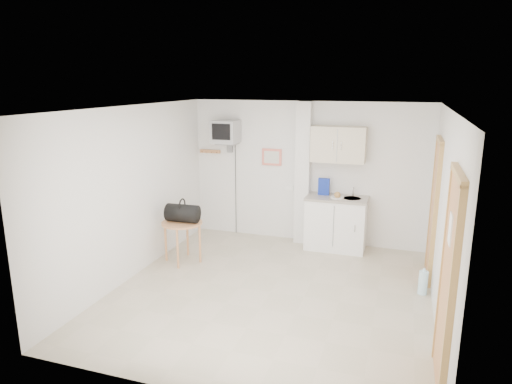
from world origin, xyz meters
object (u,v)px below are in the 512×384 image
(duffel_bag, at_px, (183,213))
(water_bottle, at_px, (423,283))
(crt_television, at_px, (226,132))
(round_table, at_px, (182,227))

(duffel_bag, relative_size, water_bottle, 1.42)
(crt_television, bearing_deg, duffel_bag, -97.82)
(round_table, bearing_deg, crt_television, 81.90)
(crt_television, relative_size, water_bottle, 5.86)
(crt_television, distance_m, duffel_bag, 1.80)
(round_table, height_order, water_bottle, round_table)
(crt_television, distance_m, round_table, 1.96)
(round_table, relative_size, water_bottle, 1.81)
(crt_television, bearing_deg, round_table, -98.10)
(crt_television, bearing_deg, water_bottle, -22.55)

